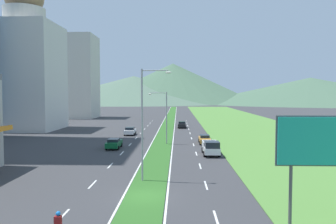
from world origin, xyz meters
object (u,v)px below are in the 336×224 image
pickup_truck_0 (211,148)px  car_4 (130,131)px  street_lamp_mid (164,114)px  billboard_roadside (325,145)px  street_lamp_near (145,118)px  car_3 (205,139)px  car_5 (114,143)px  car_2 (182,125)px

pickup_truck_0 → car_4: bearing=-146.6°
street_lamp_mid → pickup_truck_0: (6.59, -9.41, -3.94)m
billboard_roadside → street_lamp_mid: bearing=108.4°
street_lamp_near → car_3: bearing=72.3°
car_4 → car_5: bearing=179.8°
street_lamp_mid → car_5: street_lamp_mid is taller
pickup_truck_0 → street_lamp_mid: bearing=-145.0°
street_lamp_mid → billboard_roadside: 34.89m
street_lamp_mid → billboard_roadside: (11.03, -33.10, 0.16)m
car_2 → car_3: bearing=7.8°
street_lamp_mid → car_4: (-7.29, 11.65, -4.13)m
street_lamp_mid → billboard_roadside: size_ratio=1.23×
car_5 → pickup_truck_0: 14.81m
billboard_roadside → pickup_truck_0: size_ratio=1.27×
car_3 → car_5: (-13.92, -5.07, 0.03)m
car_2 → car_3: 25.22m
billboard_roadside → pickup_truck_0: (-4.44, 23.70, -4.10)m
street_lamp_near → car_3: (7.43, 23.30, -5.18)m
pickup_truck_0 → car_5: bearing=-109.7°
car_2 → car_5: size_ratio=0.94×
car_5 → pickup_truck_0: size_ratio=0.85×
street_lamp_mid → car_3: street_lamp_mid is taller
car_3 → car_4: car_4 is taller
car_5 → car_4: bearing=-0.2°
street_lamp_near → billboard_roadside: street_lamp_near is taller
billboard_roadside → car_4: (-18.32, 44.75, -4.29)m
street_lamp_near → street_lamp_mid: (0.87, 22.65, -1.00)m
street_lamp_mid → car_3: bearing=5.6°
street_lamp_near → car_2: street_lamp_near is taller
car_2 → car_3: size_ratio=0.91×
car_3 → car_4: bearing=-128.4°
street_lamp_near → pickup_truck_0: bearing=60.6°
car_2 → billboard_roadside: bearing=7.7°
street_lamp_mid → pickup_truck_0: 12.14m
car_4 → pickup_truck_0: 25.22m
street_lamp_mid → pickup_truck_0: bearing=-55.0°
billboard_roadside → car_2: (-7.89, 58.73, -4.29)m
billboard_roadside → car_4: billboard_roadside is taller
car_4 → pickup_truck_0: (13.88, -21.05, 0.19)m
car_3 → pickup_truck_0: bearing=0.1°
car_5 → car_2: bearing=-19.2°
billboard_roadside → pickup_truck_0: bearing=100.6°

